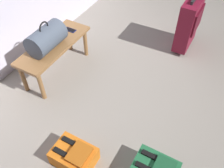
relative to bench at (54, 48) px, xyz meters
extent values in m
plane|color=gray|center=(0.02, -1.03, -0.36)|extent=(6.60, 6.60, 0.00)
cube|color=olive|center=(0.00, 0.00, 0.05)|extent=(1.00, 0.36, 0.04)
cylinder|color=olive|center=(-0.44, -0.13, -0.16)|extent=(0.05, 0.05, 0.39)
cylinder|color=olive|center=(0.44, -0.13, -0.16)|extent=(0.05, 0.05, 0.39)
cylinder|color=olive|center=(-0.44, 0.13, -0.16)|extent=(0.05, 0.05, 0.39)
cylinder|color=olive|center=(0.44, 0.13, -0.16)|extent=(0.05, 0.05, 0.39)
cylinder|color=#475160|center=(-0.09, 0.00, 0.20)|extent=(0.44, 0.26, 0.26)
torus|color=black|center=(-0.09, 0.00, 0.34)|extent=(0.14, 0.02, 0.14)
cube|color=#191E4C|center=(0.32, -0.01, 0.07)|extent=(0.07, 0.14, 0.01)
cube|color=black|center=(0.32, -0.01, 0.08)|extent=(0.06, 0.13, 0.00)
cube|color=maroon|center=(1.25, -1.22, 0.02)|extent=(0.48, 0.19, 0.65)
cube|color=#500E1C|center=(1.25, -1.33, 0.10)|extent=(0.38, 0.02, 0.29)
cylinder|color=black|center=(1.08, -1.15, -0.33)|extent=(0.02, 0.05, 0.05)
cylinder|color=black|center=(1.41, -1.15, -0.33)|extent=(0.02, 0.05, 0.05)
cube|color=black|center=(-0.74, -1.51, -0.18)|extent=(0.04, 0.19, 0.02)
cube|color=black|center=(-0.61, -1.51, -0.18)|extent=(0.04, 0.19, 0.02)
cube|color=orange|center=(-0.91, -0.88, -0.27)|extent=(0.28, 0.38, 0.17)
cube|color=#AD5514|center=(-0.91, -0.95, -0.17)|extent=(0.21, 0.17, 0.04)
cube|color=black|center=(-0.97, -0.82, -0.18)|extent=(0.04, 0.19, 0.02)
cube|color=black|center=(-0.84, -0.82, -0.18)|extent=(0.04, 0.19, 0.02)
camera|label=1|loc=(-1.67, -1.70, 1.81)|focal=39.61mm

